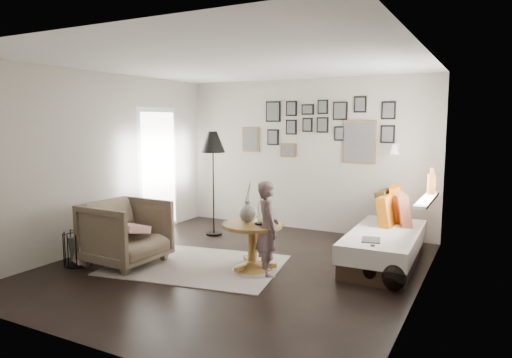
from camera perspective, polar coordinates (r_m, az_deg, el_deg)
The scene contains 23 objects.
ground at distance 6.05m, azimuth -2.68°, elevation -10.90°, with size 4.80×4.80×0.00m, color black.
wall_back at distance 7.93m, azimuth 6.11°, elevation 2.98°, with size 4.50×4.50×0.00m, color #A29A8D.
wall_front at distance 3.92m, azimuth -20.89°, elevation -1.77°, with size 4.50×4.50×0.00m, color #A29A8D.
wall_left at distance 7.18m, azimuth -18.42°, elevation 2.22°, with size 4.80×4.80×0.00m, color #A29A8D.
wall_right at distance 5.03m, azimuth 19.92°, elevation 0.16°, with size 4.80×4.80×0.00m, color #A29A8D.
ceiling at distance 5.79m, azimuth -2.83°, elevation 14.35°, with size 4.80×4.80×0.00m, color white.
door_left at distance 8.07m, azimuth -12.12°, elevation 1.15°, with size 0.00×2.14×2.14m.
window_right at distance 6.40m, azimuth 20.79°, elevation -1.77°, with size 0.15×1.32×1.30m.
gallery_wall at distance 7.79m, azimuth 8.08°, elevation 6.14°, with size 2.74×0.03×1.08m.
wall_sconce at distance 7.23m, azimuth 16.84°, elevation 3.60°, with size 0.18×0.36×0.16m.
rug at distance 6.15m, azimuth -7.52°, elevation -10.60°, with size 2.19×1.53×0.01m, color silver.
pedestal_table at distance 5.87m, azimuth -0.45°, elevation -8.63°, with size 0.76×0.76×0.60m.
vase at distance 5.81m, azimuth -1.06°, elevation -3.85°, with size 0.22×0.22×0.54m.
candles at distance 5.71m, azimuth 0.52°, elevation -4.35°, with size 0.13×0.13×0.28m.
daybed at distance 6.40m, azimuth 15.96°, elevation -7.43°, with size 0.90×2.03×0.96m.
magazine_on_daybed at distance 5.76m, azimuth 14.19°, elevation -7.39°, with size 0.22×0.29×0.02m, color black.
armchair at distance 6.28m, azimuth -15.94°, elevation -6.47°, with size 0.91×0.93×0.85m, color brown.
armchair_cushion at distance 6.28m, azimuth -15.44°, elevation -5.92°, with size 0.38×0.38×0.10m, color beige.
floor_lamp at distance 7.49m, azimuth -5.41°, elevation 4.14°, with size 0.40×0.40×1.72m.
magazine_basket at distance 6.51m, azimuth -21.37°, elevation -8.10°, with size 0.42×0.42×0.44m.
demijohn_large at distance 5.58m, azimuth 14.29°, elevation -10.77°, with size 0.31×0.31×0.46m.
demijohn_small at distance 5.42m, azimuth 16.89°, elevation -11.63°, with size 0.27×0.27×0.42m.
child at distance 5.59m, azimuth 1.45°, elevation -6.19°, with size 0.43×0.28×1.17m, color brown.
Camera 1 is at (2.92, -4.95, 1.88)m, focal length 32.00 mm.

